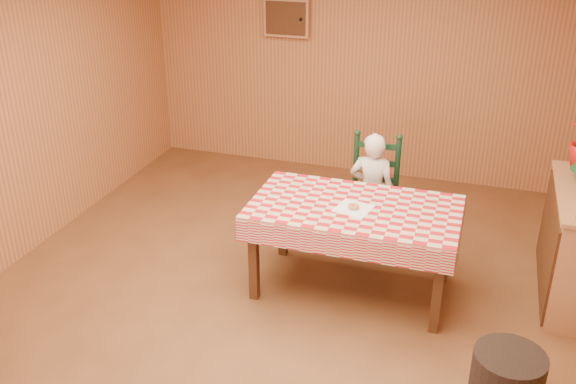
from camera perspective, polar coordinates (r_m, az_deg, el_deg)
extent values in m
plane|color=brown|center=(5.17, -0.69, -10.50)|extent=(6.00, 6.00, 0.00)
cube|color=#AC6A3E|center=(7.31, 6.90, 11.37)|extent=(5.00, 0.10, 2.60)
cube|color=#B57F51|center=(7.39, -0.11, 15.24)|extent=(0.52, 0.08, 0.42)
cube|color=#462612|center=(7.35, -0.22, 15.18)|extent=(0.46, 0.02, 0.36)
sphere|color=black|center=(7.28, 1.14, 15.09)|extent=(0.04, 0.04, 0.04)
cube|color=#462612|center=(5.09, 5.94, -1.74)|extent=(1.60, 0.90, 0.06)
cube|color=#462612|center=(5.14, -3.06, -6.14)|extent=(0.07, 0.07, 0.69)
cube|color=#462612|center=(4.88, 13.14, -8.67)|extent=(0.07, 0.07, 0.69)
cube|color=#462612|center=(5.75, -0.45, -2.52)|extent=(0.07, 0.07, 0.69)
cube|color=#462612|center=(5.52, 13.94, -4.57)|extent=(0.07, 0.07, 0.69)
cube|color=#AD171B|center=(5.08, 5.96, -1.33)|extent=(1.64, 0.94, 0.02)
cube|color=#AD171B|center=(4.72, 4.66, -4.84)|extent=(1.64, 0.02, 0.18)
cube|color=#AD171B|center=(5.54, 6.96, -0.21)|extent=(1.64, 0.02, 0.18)
cube|color=#2A5627|center=(5.33, -2.73, -1.10)|extent=(0.02, 0.94, 0.18)
cube|color=#2A5627|center=(5.04, 15.05, -3.58)|extent=(0.02, 0.94, 0.18)
cube|color=black|center=(5.87, 7.36, -1.21)|extent=(0.44, 0.40, 0.04)
cylinder|color=black|center=(5.85, 5.09, -3.64)|extent=(0.04, 0.04, 0.41)
cylinder|color=black|center=(5.79, 8.76, -4.17)|extent=(0.04, 0.04, 0.41)
cylinder|color=black|center=(6.15, 5.82, -2.19)|extent=(0.04, 0.04, 0.41)
cylinder|color=black|center=(6.09, 9.31, -2.68)|extent=(0.04, 0.04, 0.41)
cylinder|color=black|center=(5.92, 6.04, 2.51)|extent=(0.05, 0.05, 0.60)
sphere|color=black|center=(5.81, 6.18, 5.24)|extent=(0.06, 0.06, 0.06)
cylinder|color=black|center=(5.86, 9.67, 2.05)|extent=(0.05, 0.05, 0.60)
sphere|color=black|center=(5.75, 9.88, 4.80)|extent=(0.06, 0.06, 0.06)
cube|color=black|center=(5.93, 7.78, 1.21)|extent=(0.38, 0.03, 0.05)
cube|color=black|center=(5.87, 7.87, 2.64)|extent=(0.38, 0.03, 0.05)
cube|color=black|center=(5.81, 7.96, 4.10)|extent=(0.38, 0.03, 0.05)
imported|color=silver|center=(5.81, 7.43, -0.04)|extent=(0.41, 0.27, 1.12)
cube|color=white|center=(5.03, 5.84, -1.46)|extent=(0.31, 0.31, 0.00)
torus|color=#B68741|center=(5.02, 5.85, -1.28)|extent=(0.10, 0.10, 0.03)
cube|color=#462612|center=(5.58, 22.05, -4.21)|extent=(0.02, 1.20, 0.80)
cylinder|color=black|center=(4.39, 18.80, -15.84)|extent=(0.47, 0.47, 0.45)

